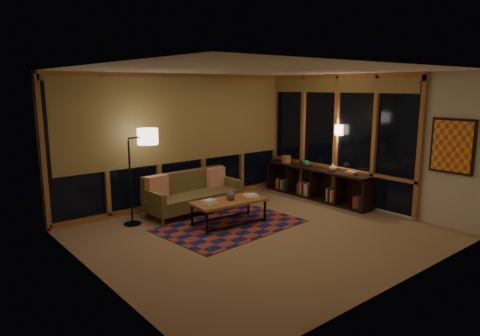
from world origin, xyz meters
TOP-DOWN VIEW (x-y plane):
  - floor at (0.00, 0.00)m, footprint 5.50×5.00m
  - ceiling at (0.00, 0.00)m, footprint 5.50×5.00m
  - walls at (0.00, 0.00)m, footprint 5.51×5.01m
  - window_wall_back at (0.00, 2.43)m, footprint 5.30×0.16m
  - window_wall_right at (2.68, 0.60)m, footprint 0.16×3.70m
  - wall_art at (2.71, -1.85)m, footprint 0.06×0.74m
  - wall_sconce at (2.62, 0.45)m, footprint 0.12×0.18m
  - sofa at (-0.16, 1.75)m, footprint 1.92×0.83m
  - pillow_left at (-0.89, 1.88)m, footprint 0.47×0.23m
  - pillow_right at (0.51, 1.93)m, footprint 0.40×0.15m
  - area_rug at (-0.13, 0.64)m, footprint 2.58×1.83m
  - coffee_table at (-0.09, 0.72)m, footprint 1.38×0.72m
  - book_stack_a at (-0.51, 0.77)m, footprint 0.25×0.21m
  - book_stack_b at (0.37, 0.65)m, footprint 0.27×0.24m
  - ceramic_pot at (-0.07, 0.71)m, footprint 0.18×0.18m
  - floor_lamp at (-1.44, 1.82)m, footprint 0.61×0.43m
  - bookshelf at (2.49, 0.92)m, footprint 0.40×2.73m
  - basket at (2.47, 1.82)m, footprint 0.26×0.26m
  - teal_bowl at (2.49, 1.21)m, footprint 0.18×0.18m
  - vase at (2.49, 0.47)m, footprint 0.18×0.18m
  - shelf_book_stack at (2.49, 0.00)m, footprint 0.23×0.27m

SIDE VIEW (x-z plane):
  - floor at x=0.00m, z-range -0.01..0.01m
  - area_rug at x=-0.13m, z-range 0.00..0.01m
  - coffee_table at x=-0.09m, z-range 0.00..0.45m
  - bookshelf at x=2.49m, z-range 0.00..0.68m
  - sofa at x=-0.16m, z-range 0.00..0.78m
  - book_stack_b at x=0.37m, z-range 0.45..0.49m
  - book_stack_a at x=-0.51m, z-range 0.45..0.52m
  - ceramic_pot at x=-0.07m, z-range 0.45..0.61m
  - pillow_right at x=0.51m, z-range 0.39..0.79m
  - pillow_left at x=-0.89m, z-range 0.39..0.84m
  - shelf_book_stack at x=2.49m, z-range 0.68..0.75m
  - teal_bowl at x=2.49m, z-range 0.68..0.82m
  - basket at x=2.47m, z-range 0.68..0.85m
  - vase at x=2.49m, z-range 0.68..0.86m
  - floor_lamp at x=-1.44m, z-range 0.00..1.71m
  - walls at x=0.00m, z-range 0.00..2.70m
  - window_wall_back at x=0.00m, z-range 0.05..2.65m
  - window_wall_right at x=2.68m, z-range 0.05..2.65m
  - wall_art at x=2.71m, z-range 0.98..1.92m
  - wall_sconce at x=2.62m, z-range 1.44..1.66m
  - ceiling at x=0.00m, z-range 2.70..2.71m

